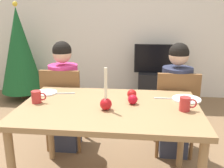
{
  "coord_description": "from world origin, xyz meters",
  "views": [
    {
      "loc": [
        0.23,
        -1.86,
        1.47
      ],
      "look_at": [
        0.0,
        0.2,
        0.87
      ],
      "focal_mm": 41.06,
      "sensor_mm": 36.0,
      "label": 1
    }
  ],
  "objects_px": {
    "person_left_child": "(65,98)",
    "person_right_child": "(175,102)",
    "apple_by_left_plate": "(132,94)",
    "chair_right": "(175,109)",
    "apple_near_candle": "(133,99)",
    "mug_left": "(37,97)",
    "mug_right": "(185,104)",
    "tv_stand": "(157,86)",
    "dining_table": "(109,116)",
    "chair_left": "(64,104)",
    "plate_right": "(186,99)",
    "plate_left": "(46,93)",
    "tv": "(159,59)",
    "candle_centerpiece": "(106,101)",
    "christmas_tree": "(20,50)"
  },
  "relations": [
    {
      "from": "chair_right",
      "to": "plate_right",
      "type": "relative_size",
      "value": 3.79
    },
    {
      "from": "person_right_child",
      "to": "apple_near_candle",
      "type": "relative_size",
      "value": 15.19
    },
    {
      "from": "apple_by_left_plate",
      "to": "mug_left",
      "type": "bearing_deg",
      "value": -166.25
    },
    {
      "from": "apple_near_candle",
      "to": "christmas_tree",
      "type": "bearing_deg",
      "value": 132.7
    },
    {
      "from": "chair_right",
      "to": "mug_left",
      "type": "distance_m",
      "value": 1.36
    },
    {
      "from": "tv_stand",
      "to": "christmas_tree",
      "type": "xyz_separation_m",
      "value": [
        -2.28,
        -0.15,
        0.59
      ]
    },
    {
      "from": "christmas_tree",
      "to": "mug_right",
      "type": "relative_size",
      "value": 12.62
    },
    {
      "from": "chair_right",
      "to": "person_right_child",
      "type": "relative_size",
      "value": 0.77
    },
    {
      "from": "chair_left",
      "to": "mug_left",
      "type": "xyz_separation_m",
      "value": [
        -0.03,
        -0.6,
        0.29
      ]
    },
    {
      "from": "person_left_child",
      "to": "person_right_child",
      "type": "xyz_separation_m",
      "value": [
        1.16,
        0.0,
        0.0
      ]
    },
    {
      "from": "mug_left",
      "to": "mug_right",
      "type": "distance_m",
      "value": 1.16
    },
    {
      "from": "plate_right",
      "to": "apple_near_candle",
      "type": "xyz_separation_m",
      "value": [
        -0.44,
        -0.15,
        0.03
      ]
    },
    {
      "from": "person_left_child",
      "to": "tv_stand",
      "type": "xyz_separation_m",
      "value": [
        1.09,
        1.66,
        -0.33
      ]
    },
    {
      "from": "candle_centerpiece",
      "to": "plate_left",
      "type": "relative_size",
      "value": 1.58
    },
    {
      "from": "person_right_child",
      "to": "plate_left",
      "type": "xyz_separation_m",
      "value": [
        -1.2,
        -0.39,
        0.19
      ]
    },
    {
      "from": "dining_table",
      "to": "christmas_tree",
      "type": "relative_size",
      "value": 0.87
    },
    {
      "from": "plate_right",
      "to": "tv",
      "type": "bearing_deg",
      "value": 92.5
    },
    {
      "from": "chair_right",
      "to": "apple_near_candle",
      "type": "bearing_deg",
      "value": -127.55
    },
    {
      "from": "dining_table",
      "to": "chair_left",
      "type": "xyz_separation_m",
      "value": [
        -0.56,
        0.61,
        -0.15
      ]
    },
    {
      "from": "tv_stand",
      "to": "apple_near_candle",
      "type": "height_order",
      "value": "apple_near_candle"
    },
    {
      "from": "person_left_child",
      "to": "apple_near_candle",
      "type": "height_order",
      "value": "person_left_child"
    },
    {
      "from": "chair_left",
      "to": "plate_left",
      "type": "height_order",
      "value": "chair_left"
    },
    {
      "from": "chair_right",
      "to": "apple_by_left_plate",
      "type": "height_order",
      "value": "chair_right"
    },
    {
      "from": "chair_right",
      "to": "person_left_child",
      "type": "xyz_separation_m",
      "value": [
        -1.16,
        0.03,
        0.06
      ]
    },
    {
      "from": "chair_right",
      "to": "plate_right",
      "type": "bearing_deg",
      "value": -86.67
    },
    {
      "from": "tv",
      "to": "christmas_tree",
      "type": "distance_m",
      "value": 2.28
    },
    {
      "from": "person_left_child",
      "to": "plate_right",
      "type": "xyz_separation_m",
      "value": [
        1.18,
        -0.43,
        0.19
      ]
    },
    {
      "from": "mug_left",
      "to": "mug_right",
      "type": "relative_size",
      "value": 0.96
    },
    {
      "from": "plate_left",
      "to": "apple_near_candle",
      "type": "bearing_deg",
      "value": -13.61
    },
    {
      "from": "apple_near_candle",
      "to": "candle_centerpiece",
      "type": "bearing_deg",
      "value": -143.33
    },
    {
      "from": "mug_left",
      "to": "apple_near_candle",
      "type": "distance_m",
      "value": 0.77
    },
    {
      "from": "dining_table",
      "to": "chair_left",
      "type": "relative_size",
      "value": 1.56
    },
    {
      "from": "tv_stand",
      "to": "plate_left",
      "type": "relative_size",
      "value": 3.15
    },
    {
      "from": "tv_stand",
      "to": "mug_right",
      "type": "distance_m",
      "value": 2.4
    },
    {
      "from": "mug_left",
      "to": "mug_right",
      "type": "xyz_separation_m",
      "value": [
        1.16,
        -0.04,
        0.0
      ]
    },
    {
      "from": "tv_stand",
      "to": "dining_table",
      "type": "bearing_deg",
      "value": -103.0
    },
    {
      "from": "candle_centerpiece",
      "to": "apple_near_candle",
      "type": "distance_m",
      "value": 0.24
    },
    {
      "from": "tv",
      "to": "chair_right",
      "type": "bearing_deg",
      "value": -87.7
    },
    {
      "from": "dining_table",
      "to": "person_right_child",
      "type": "xyz_separation_m",
      "value": [
        0.6,
        0.64,
        -0.1
      ]
    },
    {
      "from": "dining_table",
      "to": "plate_left",
      "type": "distance_m",
      "value": 0.66
    },
    {
      "from": "person_left_child",
      "to": "apple_by_left_plate",
      "type": "bearing_deg",
      "value": -31.71
    },
    {
      "from": "person_right_child",
      "to": "mug_right",
      "type": "xyz_separation_m",
      "value": [
        -0.03,
        -0.68,
        0.23
      ]
    },
    {
      "from": "plate_right",
      "to": "candle_centerpiece",
      "type": "bearing_deg",
      "value": -155.32
    },
    {
      "from": "dining_table",
      "to": "tv",
      "type": "relative_size",
      "value": 1.77
    },
    {
      "from": "plate_left",
      "to": "person_left_child",
      "type": "bearing_deg",
      "value": 82.75
    },
    {
      "from": "christmas_tree",
      "to": "plate_right",
      "type": "height_order",
      "value": "christmas_tree"
    },
    {
      "from": "tv_stand",
      "to": "christmas_tree",
      "type": "bearing_deg",
      "value": -176.16
    },
    {
      "from": "apple_near_candle",
      "to": "apple_by_left_plate",
      "type": "xyz_separation_m",
      "value": [
        -0.01,
        0.13,
        0.0
      ]
    },
    {
      "from": "person_left_child",
      "to": "tv",
      "type": "distance_m",
      "value": 1.99
    },
    {
      "from": "dining_table",
      "to": "person_left_child",
      "type": "height_order",
      "value": "person_left_child"
    }
  ]
}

